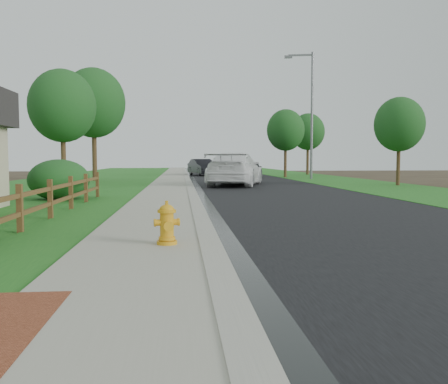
{
  "coord_description": "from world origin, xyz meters",
  "views": [
    {
      "loc": [
        -0.13,
        -5.34,
        1.64
      ],
      "look_at": [
        0.84,
        5.27,
        0.89
      ],
      "focal_mm": 38.0,
      "sensor_mm": 36.0,
      "label": 1
    }
  ],
  "objects": [
    {
      "name": "tree_mid_left",
      "position": [
        -6.45,
        30.41,
        5.72
      ],
      "size": [
        4.63,
        4.63,
        8.28
      ],
      "color": "#3D2A19",
      "rests_on": "ground"
    },
    {
      "name": "ground",
      "position": [
        0.0,
        0.0,
        0.0
      ],
      "size": [
        120.0,
        120.0,
        0.0
      ],
      "primitive_type": "plane",
      "color": "#34261C"
    },
    {
      "name": "wet_gutter",
      "position": [
        0.75,
        35.0,
        0.02
      ],
      "size": [
        0.5,
        90.0,
        0.0
      ],
      "primitive_type": "cube",
      "color": "black",
      "rests_on": "road"
    },
    {
      "name": "ranch_fence",
      "position": [
        -3.6,
        6.4,
        0.62
      ],
      "size": [
        0.12,
        16.92,
        1.1
      ],
      "color": "#4A2718",
      "rests_on": "ground"
    },
    {
      "name": "road",
      "position": [
        4.6,
        35.0,
        0.01
      ],
      "size": [
        8.0,
        90.0,
        0.02
      ],
      "primitive_type": "cube",
      "color": "black",
      "rests_on": "ground"
    },
    {
      "name": "lawn_near",
      "position": [
        -8.0,
        35.0,
        0.02
      ],
      "size": [
        9.0,
        90.0,
        0.04
      ],
      "primitive_type": "cube",
      "color": "#18561C",
      "rests_on": "ground"
    },
    {
      "name": "white_suv",
      "position": [
        3.19,
        23.39,
        1.01
      ],
      "size": [
        4.54,
        7.33,
        1.98
      ],
      "primitive_type": "imported",
      "rotation": [
        0.0,
        0.0,
        2.86
      ],
      "color": "white",
      "rests_on": "road"
    },
    {
      "name": "fire_hydrant",
      "position": [
        -0.38,
        3.19,
        0.46
      ],
      "size": [
        0.52,
        0.42,
        0.79
      ],
      "color": "gold",
      "rests_on": "sidewalk"
    },
    {
      "name": "sidewalk",
      "position": [
        -0.9,
        35.0,
        0.05
      ],
      "size": [
        2.2,
        90.0,
        0.1
      ],
      "primitive_type": "cube",
      "color": "#9A9686",
      "rests_on": "ground"
    },
    {
      "name": "grass_strip",
      "position": [
        -2.8,
        35.0,
        0.03
      ],
      "size": [
        1.6,
        90.0,
        0.06
      ],
      "primitive_type": "cube",
      "color": "#18561C",
      "rests_on": "ground"
    },
    {
      "name": "tree_near_right",
      "position": [
        13.0,
        22.27,
        3.71
      ],
      "size": [
        2.98,
        2.98,
        5.36
      ],
      "color": "#3D2A19",
      "rests_on": "ground"
    },
    {
      "name": "verge_far",
      "position": [
        11.5,
        35.0,
        0.02
      ],
      "size": [
        6.0,
        90.0,
        0.04
      ],
      "primitive_type": "cube",
      "color": "#18561C",
      "rests_on": "ground"
    },
    {
      "name": "tree_far_right",
      "position": [
        12.87,
        42.39,
        4.4
      ],
      "size": [
        3.41,
        3.41,
        6.29
      ],
      "color": "#3D2A19",
      "rests_on": "ground"
    },
    {
      "name": "curb",
      "position": [
        0.4,
        35.0,
        0.06
      ],
      "size": [
        0.4,
        90.0,
        0.12
      ],
      "primitive_type": "cube",
      "color": "gray",
      "rests_on": "ground"
    },
    {
      "name": "tree_mid_right",
      "position": [
        9.0,
        35.47,
        4.13
      ],
      "size": [
        3.28,
        3.28,
        5.95
      ],
      "color": "#3D2A19",
      "rests_on": "ground"
    },
    {
      "name": "dark_car_far",
      "position": [
        2.0,
        41.21,
        0.83
      ],
      "size": [
        2.92,
        5.19,
        1.62
      ],
      "primitive_type": "imported",
      "rotation": [
        0.0,
        0.0,
        0.26
      ],
      "color": "black",
      "rests_on": "road"
    },
    {
      "name": "tree_near_left",
      "position": [
        -7.0,
        23.36,
        4.72
      ],
      "size": [
        3.88,
        3.88,
        6.87
      ],
      "color": "#3D2A19",
      "rests_on": "ground"
    },
    {
      "name": "streetlight",
      "position": [
        10.14,
        31.96,
        5.71
      ],
      "size": [
        2.31,
        0.71,
        10.08
      ],
      "color": "slate",
      "rests_on": "ground"
    },
    {
      "name": "dark_car_mid",
      "position": [
        6.41,
        37.64,
        0.71
      ],
      "size": [
        2.58,
        4.34,
        1.39
      ],
      "primitive_type": "imported",
      "rotation": [
        0.0,
        0.0,
        2.9
      ],
      "color": "black",
      "rests_on": "road"
    },
    {
      "name": "shrub_d",
      "position": [
        -4.96,
        14.0,
        0.81
      ],
      "size": [
        3.13,
        3.13,
        1.63
      ],
      "primitive_type": "ellipsoid",
      "rotation": [
        0.0,
        0.0,
        0.4
      ],
      "color": "#1B4A1A",
      "rests_on": "ground"
    }
  ]
}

